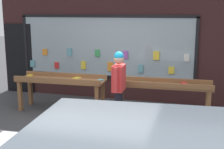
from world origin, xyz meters
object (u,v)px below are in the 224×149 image
object	(u,v)px
display_table_right	(163,89)
person_browsing	(119,83)
display_table_left	(61,83)
small_dog	(94,114)

from	to	relation	value
display_table_right	person_browsing	bearing A→B (deg)	-144.33
display_table_left	person_browsing	size ratio (longest dim) A/B	1.37
person_browsing	display_table_left	bearing A→B (deg)	68.06
display_table_right	person_browsing	world-z (taller)	person_browsing
display_table_left	person_browsing	world-z (taller)	person_browsing
person_browsing	display_table_right	bearing A→B (deg)	-55.73
display_table_right	small_dog	xyz separation A→B (m)	(-1.39, -0.79, -0.48)
display_table_left	small_dog	world-z (taller)	display_table_left
display_table_left	display_table_right	xyz separation A→B (m)	(2.53, 0.00, 0.02)
person_browsing	small_dog	bearing A→B (deg)	106.47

